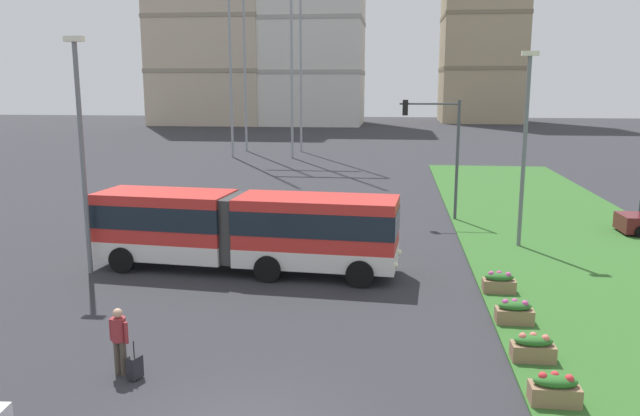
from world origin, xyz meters
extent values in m
cube|color=#336628|center=(11.13, 10.00, 0.04)|extent=(10.00, 70.00, 0.08)
cube|color=red|center=(0.20, 11.39, 1.73)|extent=(6.16, 2.93, 2.55)
cube|color=silver|center=(0.20, 11.39, 0.80)|extent=(6.19, 2.95, 0.70)
cube|color=#19232D|center=(0.20, 11.39, 2.15)|extent=(6.21, 2.97, 0.90)
cube|color=red|center=(-5.88, 11.90, 1.73)|extent=(5.41, 2.98, 2.55)
cube|color=silver|center=(-5.88, 11.90, 0.80)|extent=(5.43, 3.00, 0.70)
cube|color=#19232D|center=(-5.88, 11.90, 2.15)|extent=(5.46, 3.02, 0.90)
cylinder|color=#383838|center=(-2.79, 11.61, 1.72)|extent=(2.40, 2.40, 2.45)
cylinder|color=black|center=(2.09, 12.51, 0.50)|extent=(1.02, 0.35, 1.00)
cylinder|color=black|center=(1.91, 10.01, 0.50)|extent=(1.02, 0.35, 1.00)
cylinder|color=black|center=(-1.30, 12.75, 0.50)|extent=(1.02, 0.35, 1.00)
cylinder|color=black|center=(-1.48, 10.26, 0.50)|extent=(1.02, 0.35, 1.00)
cylinder|color=black|center=(-7.05, 13.27, 0.50)|extent=(1.02, 0.37, 1.00)
cylinder|color=black|center=(-7.29, 10.78, 0.50)|extent=(1.02, 0.37, 1.00)
sphere|color=#F9EFC6|center=(3.28, 12.07, 0.80)|extent=(0.24, 0.24, 0.24)
sphere|color=#F9EFC6|center=(3.15, 10.27, 0.80)|extent=(0.24, 0.24, 0.24)
cylinder|color=black|center=(14.61, 20.57, 0.32)|extent=(0.64, 0.23, 0.64)
cylinder|color=#4C4238|center=(-3.55, 2.37, 0.45)|extent=(0.16, 0.16, 0.90)
cylinder|color=#4C4238|center=(-3.74, 2.44, 0.45)|extent=(0.16, 0.16, 0.90)
cylinder|color=maroon|center=(-3.64, 2.40, 1.20)|extent=(0.36, 0.36, 0.60)
sphere|color=tan|center=(-3.64, 2.40, 1.62)|extent=(0.24, 0.24, 0.24)
cylinder|color=maroon|center=(-3.42, 2.32, 1.15)|extent=(0.10, 0.10, 0.55)
cylinder|color=maroon|center=(-3.87, 2.48, 1.15)|extent=(0.10, 0.10, 0.55)
cube|color=#232328|center=(-3.19, 2.20, 0.31)|extent=(0.35, 0.42, 0.56)
cylinder|color=black|center=(-3.19, 2.20, 0.80)|extent=(0.03, 0.03, 0.40)
cube|color=#937051|center=(6.73, 2.00, 0.30)|extent=(1.10, 0.56, 0.44)
ellipsoid|color=#2D6B28|center=(6.73, 2.00, 0.62)|extent=(0.99, 0.50, 0.28)
sphere|color=red|center=(6.45, 2.00, 0.72)|extent=(0.20, 0.20, 0.20)
sphere|color=red|center=(6.73, 2.08, 0.72)|extent=(0.20, 0.20, 0.20)
sphere|color=red|center=(7.01, 1.94, 0.72)|extent=(0.20, 0.20, 0.20)
cube|color=#937051|center=(6.73, 4.30, 0.30)|extent=(1.10, 0.56, 0.44)
ellipsoid|color=#2D6B28|center=(6.73, 4.30, 0.62)|extent=(0.99, 0.50, 0.28)
sphere|color=#EF7566|center=(6.45, 4.30, 0.72)|extent=(0.20, 0.20, 0.20)
sphere|color=#EF7566|center=(6.73, 4.38, 0.72)|extent=(0.20, 0.20, 0.20)
sphere|color=#EF7566|center=(7.01, 4.24, 0.72)|extent=(0.20, 0.20, 0.20)
cube|color=#937051|center=(6.73, 6.94, 0.30)|extent=(1.10, 0.56, 0.44)
ellipsoid|color=#2D6B28|center=(6.73, 6.94, 0.62)|extent=(0.99, 0.50, 0.28)
sphere|color=#D14C99|center=(6.45, 6.94, 0.72)|extent=(0.20, 0.20, 0.20)
sphere|color=#D14C99|center=(6.73, 7.02, 0.72)|extent=(0.20, 0.20, 0.20)
sphere|color=#D14C99|center=(7.01, 6.88, 0.72)|extent=(0.20, 0.20, 0.20)
cube|color=#937051|center=(6.73, 9.85, 0.30)|extent=(1.10, 0.56, 0.44)
ellipsoid|color=#2D6B28|center=(6.73, 9.85, 0.62)|extent=(0.99, 0.50, 0.28)
sphere|color=#D14C99|center=(6.45, 9.85, 0.72)|extent=(0.20, 0.20, 0.20)
sphere|color=#D14C99|center=(6.73, 9.93, 0.72)|extent=(0.20, 0.20, 0.20)
sphere|color=#D14C99|center=(7.01, 9.79, 0.72)|extent=(0.20, 0.20, 0.20)
cylinder|color=#474C51|center=(6.33, 22.00, 3.17)|extent=(0.16, 0.16, 6.34)
cylinder|color=#474C51|center=(4.79, 22.00, 6.14)|extent=(3.07, 0.10, 0.10)
cube|color=black|center=(3.55, 22.00, 5.94)|extent=(0.28, 0.28, 0.80)
sphere|color=red|center=(3.55, 22.00, 6.19)|extent=(0.16, 0.16, 0.16)
sphere|color=yellow|center=(3.55, 22.00, 5.93)|extent=(0.16, 0.16, 0.16)
sphere|color=green|center=(3.55, 22.00, 5.67)|extent=(0.16, 0.16, 0.16)
cylinder|color=slate|center=(-8.50, 10.61, 4.32)|extent=(0.18, 0.18, 8.64)
cube|color=white|center=(-8.50, 10.61, 8.74)|extent=(0.70, 0.28, 0.20)
cylinder|color=slate|center=(8.63, 16.54, 4.16)|extent=(0.18, 0.18, 8.32)
cube|color=white|center=(8.63, 16.54, 8.42)|extent=(0.70, 0.28, 0.20)
cube|color=gray|center=(-30.00, 103.74, 9.41)|extent=(19.96, 18.86, 0.70)
cube|color=gray|center=(-30.00, 103.74, 18.47)|extent=(19.96, 18.86, 0.70)
cube|color=#A4A099|center=(-11.53, 103.04, 9.18)|extent=(17.55, 17.01, 0.70)
cube|color=#A4A099|center=(-11.53, 103.04, 18.01)|extent=(17.55, 17.01, 0.70)
cube|color=#85765B|center=(19.06, 114.06, 9.98)|extent=(15.00, 15.82, 0.70)
cube|color=#85765B|center=(19.06, 114.06, 19.61)|extent=(15.00, 15.82, 0.70)
camera|label=1|loc=(3.02, -11.68, 7.15)|focal=35.57mm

